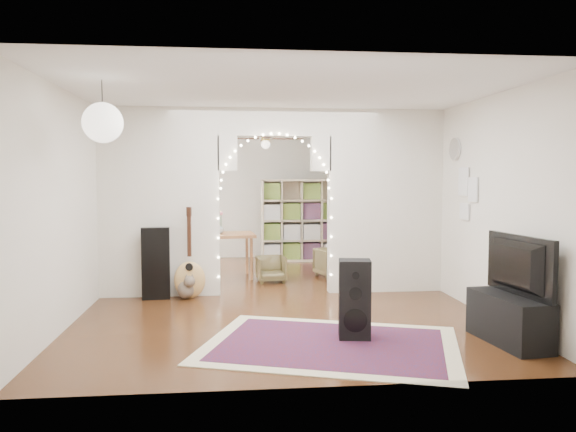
{
  "coord_description": "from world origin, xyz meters",
  "views": [
    {
      "loc": [
        -0.65,
        -8.17,
        1.71
      ],
      "look_at": [
        0.23,
        0.3,
        1.12
      ],
      "focal_mm": 35.0,
      "sensor_mm": 36.0,
      "label": 1
    }
  ],
  "objects": [
    {
      "name": "floor_speaker",
      "position": [
        0.65,
        -2.43,
        0.42
      ],
      "size": [
        0.37,
        0.34,
        0.84
      ],
      "rotation": [
        0.0,
        0.0,
        -0.16
      ],
      "color": "black",
      "rests_on": "floor"
    },
    {
      "name": "picture_frames",
      "position": [
        2.48,
        -1.0,
        1.5
      ],
      "size": [
        0.02,
        0.5,
        0.7
      ],
      "primitive_type": null,
      "color": "white",
      "rests_on": "wall_right"
    },
    {
      "name": "wall_back",
      "position": [
        0.0,
        3.75,
        1.35
      ],
      "size": [
        5.0,
        0.02,
        2.7
      ],
      "primitive_type": "cube",
      "color": "silver",
      "rests_on": "floor"
    },
    {
      "name": "acoustic_guitar",
      "position": [
        -1.22,
        -0.25,
        0.48
      ],
      "size": [
        0.46,
        0.32,
        1.1
      ],
      "rotation": [
        0.0,
        0.0,
        -0.41
      ],
      "color": "tan",
      "rests_on": "floor"
    },
    {
      "name": "tabby_cat",
      "position": [
        -1.27,
        -0.27,
        0.15
      ],
      "size": [
        0.37,
        0.56,
        0.38
      ],
      "rotation": [
        0.0,
        0.0,
        0.39
      ],
      "color": "brown",
      "rests_on": "floor"
    },
    {
      "name": "tv",
      "position": [
        2.2,
        -2.75,
        0.81
      ],
      "size": [
        0.26,
        1.08,
        0.62
      ],
      "primitive_type": "imported",
      "rotation": [
        0.0,
        0.0,
        1.68
      ],
      "color": "black",
      "rests_on": "media_console"
    },
    {
      "name": "wall_left",
      "position": [
        -2.5,
        0.0,
        1.35
      ],
      "size": [
        0.02,
        7.5,
        2.7
      ],
      "primitive_type": "cube",
      "color": "silver",
      "rests_on": "floor"
    },
    {
      "name": "wall_clock",
      "position": [
        2.48,
        -0.6,
        2.1
      ],
      "size": [
        0.03,
        0.31,
        0.31
      ],
      "primitive_type": "cylinder",
      "rotation": [
        0.0,
        1.57,
        0.0
      ],
      "color": "white",
      "rests_on": "wall_right"
    },
    {
      "name": "window",
      "position": [
        -2.47,
        1.8,
        1.5
      ],
      "size": [
        0.04,
        1.2,
        1.4
      ],
      "primitive_type": "cube",
      "color": "white",
      "rests_on": "wall_left"
    },
    {
      "name": "media_console",
      "position": [
        2.2,
        -2.75,
        0.25
      ],
      "size": [
        0.51,
        1.04,
        0.5
      ],
      "primitive_type": "cube",
      "rotation": [
        0.0,
        0.0,
        0.11
      ],
      "color": "black",
      "rests_on": "floor"
    },
    {
      "name": "wall_right",
      "position": [
        2.5,
        0.0,
        1.35
      ],
      "size": [
        0.02,
        7.5,
        2.7
      ],
      "primitive_type": "cube",
      "color": "silver",
      "rests_on": "floor"
    },
    {
      "name": "divider_wall",
      "position": [
        0.0,
        0.0,
        1.42
      ],
      "size": [
        5.0,
        0.2,
        2.7
      ],
      "color": "silver",
      "rests_on": "floor"
    },
    {
      "name": "flower_vase",
      "position": [
        -0.85,
        1.35,
        0.85
      ],
      "size": [
        0.2,
        0.2,
        0.19
      ],
      "primitive_type": "imported",
      "rotation": [
        0.0,
        0.0,
        0.08
      ],
      "color": "silver",
      "rests_on": "dining_table"
    },
    {
      "name": "fairy_lights",
      "position": [
        0.0,
        -0.13,
        1.55
      ],
      "size": [
        1.64,
        0.04,
        1.6
      ],
      "primitive_type": null,
      "color": "#FFEABF",
      "rests_on": "divider_wall"
    },
    {
      "name": "dining_table",
      "position": [
        -0.85,
        1.35,
        0.68
      ],
      "size": [
        1.26,
        0.9,
        0.76
      ],
      "rotation": [
        0.0,
        0.0,
        0.08
      ],
      "color": "brown",
      "rests_on": "floor"
    },
    {
      "name": "paper_lantern",
      "position": [
        -1.9,
        -2.4,
        2.25
      ],
      "size": [
        0.4,
        0.4,
        0.4
      ],
      "primitive_type": "sphere",
      "color": "white",
      "rests_on": "ceiling"
    },
    {
      "name": "dining_chair_right",
      "position": [
        1.11,
        1.25,
        0.25
      ],
      "size": [
        0.66,
        0.67,
        0.49
      ],
      "primitive_type": "imported",
      "rotation": [
        0.0,
        0.0,
        0.29
      ],
      "color": "brown",
      "rests_on": "floor"
    },
    {
      "name": "bookcase",
      "position": [
        0.79,
        3.15,
        0.83
      ],
      "size": [
        1.66,
        0.59,
        1.66
      ],
      "primitive_type": "cube",
      "rotation": [
        0.0,
        0.0,
        -0.11
      ],
      "color": "beige",
      "rests_on": "floor"
    },
    {
      "name": "area_rug",
      "position": [
        0.36,
        -2.63,
        0.01
      ],
      "size": [
        3.0,
        2.6,
        0.02
      ],
      "primitive_type": "cube",
      "rotation": [
        0.0,
        0.0,
        -0.33
      ],
      "color": "maroon",
      "rests_on": "floor"
    },
    {
      "name": "floor",
      "position": [
        0.0,
        0.0,
        0.0
      ],
      "size": [
        7.5,
        7.5,
        0.0
      ],
      "primitive_type": "plane",
      "color": "black",
      "rests_on": "ground"
    },
    {
      "name": "ceiling_fan",
      "position": [
        0.0,
        2.0,
        2.4
      ],
      "size": [
        1.1,
        1.1,
        0.3
      ],
      "primitive_type": null,
      "color": "gold",
      "rests_on": "ceiling"
    },
    {
      "name": "guitar_case",
      "position": [
        -1.69,
        -0.25,
        0.51
      ],
      "size": [
        0.39,
        0.16,
        1.01
      ],
      "primitive_type": "cube",
      "rotation": [
        0.0,
        0.0,
        0.07
      ],
      "color": "black",
      "rests_on": "floor"
    },
    {
      "name": "wall_front",
      "position": [
        0.0,
        -3.75,
        1.35
      ],
      "size": [
        5.0,
        0.02,
        2.7
      ],
      "primitive_type": "cube",
      "color": "silver",
      "rests_on": "floor"
    },
    {
      "name": "dining_chair_left",
      "position": [
        0.01,
        0.87,
        0.21
      ],
      "size": [
        0.49,
        0.51,
        0.43
      ],
      "primitive_type": "imported",
      "rotation": [
        0.0,
        0.0,
        0.08
      ],
      "color": "brown",
      "rests_on": "floor"
    },
    {
      "name": "ceiling",
      "position": [
        0.0,
        0.0,
        2.7
      ],
      "size": [
        5.0,
        7.5,
        0.02
      ],
      "primitive_type": "cube",
      "color": "white",
      "rests_on": "wall_back"
    }
  ]
}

